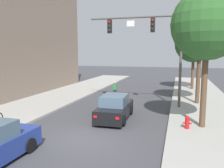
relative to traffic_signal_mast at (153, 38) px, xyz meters
name	(u,v)px	position (x,y,z in m)	size (l,w,h in m)	color
ground_plane	(83,138)	(-2.55, -7.67, -5.37)	(120.00, 120.00, 0.00)	#424247
traffic_signal_mast	(153,38)	(0.00, 0.00, 0.00)	(7.19, 0.38, 7.50)	#514C47
car_lead_black	(115,108)	(-1.92, -3.98, -4.65)	(1.95, 4.29, 1.60)	black
pedestrian_crossing_road	(115,89)	(-3.70, 2.44, -4.46)	(0.36, 0.22, 1.64)	#232847
fire_hydrant	(187,122)	(2.49, -5.11, -4.86)	(0.48, 0.24, 0.72)	red
street_tree_nearest	(207,25)	(3.30, -4.53, 0.35)	(3.83, 3.83, 7.51)	brown
street_tree_second	(201,31)	(3.48, 1.83, 0.56)	(3.73, 3.73, 7.68)	brown
street_tree_third	(194,44)	(3.48, 9.78, -0.10)	(4.23, 4.23, 7.26)	brown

